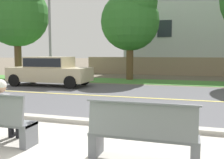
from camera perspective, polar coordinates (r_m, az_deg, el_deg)
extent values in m
plane|color=#665B4C|center=(12.00, 6.31, -2.71)|extent=(140.00, 140.00, 0.00)
cube|color=#B7B2A8|center=(4.95, -11.26, -15.02)|extent=(44.00, 3.60, 0.01)
cube|color=#ADA89E|center=(6.63, -3.11, -9.10)|extent=(44.00, 0.30, 0.11)
cube|color=#515156|center=(10.55, 4.76, -3.83)|extent=(52.00, 8.00, 0.01)
cube|color=#E0CC4C|center=(10.55, 4.76, -3.81)|extent=(48.00, 0.14, 0.01)
cube|color=#478438|center=(16.26, 9.23, -0.51)|extent=(48.00, 2.80, 0.02)
cube|color=slate|center=(5.29, -17.26, -11.29)|extent=(0.14, 0.40, 0.45)
cube|color=slate|center=(4.70, -3.39, -13.24)|extent=(0.14, 0.40, 0.45)
cube|color=slate|center=(4.42, 17.29, -14.70)|extent=(0.14, 0.40, 0.45)
cube|color=slate|center=(4.43, 6.63, -11.73)|extent=(1.76, 0.44, 0.05)
cube|color=slate|center=(4.16, 6.18, -8.77)|extent=(1.68, 0.12, 0.52)
cylinder|color=slate|center=(4.09, 6.19, -5.01)|extent=(1.76, 0.04, 0.04)
cylinder|color=black|center=(5.77, -21.96, -7.11)|extent=(0.15, 0.42, 0.15)
cylinder|color=black|center=(5.66, -20.54, -7.30)|extent=(0.15, 0.42, 0.15)
cylinder|color=black|center=(5.98, -20.69, -9.52)|extent=(0.12, 0.12, 0.43)
cube|color=black|center=(6.09, -20.16, -10.99)|extent=(0.09, 0.24, 0.07)
cylinder|color=black|center=(5.88, -19.29, -9.75)|extent=(0.12, 0.12, 0.43)
cube|color=black|center=(5.99, -18.77, -11.23)|extent=(0.09, 0.24, 0.07)
cube|color=gray|center=(5.53, -22.56, -5.56)|extent=(0.34, 0.20, 0.52)
cylinder|color=gray|center=(5.41, -20.67, -5.52)|extent=(0.09, 0.09, 0.46)
sphere|color=tan|center=(5.48, -22.65, -1.54)|extent=(0.21, 0.21, 0.21)
sphere|color=beige|center=(5.47, -22.67, -1.12)|extent=(0.22, 0.22, 0.22)
cube|color=#C6B793|center=(14.60, -13.08, 1.12)|extent=(4.30, 1.76, 0.72)
cube|color=#C6B793|center=(14.56, -13.14, 3.56)|extent=(2.24, 1.58, 0.60)
cube|color=black|center=(14.56, -13.14, 3.64)|extent=(2.15, 1.62, 0.43)
cylinder|color=black|center=(13.13, -8.87, -0.61)|extent=(0.64, 0.18, 0.64)
cylinder|color=black|center=(14.65, -5.98, 0.08)|extent=(0.64, 0.18, 0.64)
cylinder|color=black|center=(14.82, -20.05, -0.17)|extent=(0.64, 0.18, 0.64)
cylinder|color=black|center=(16.18, -16.46, 0.41)|extent=(0.64, 0.18, 0.64)
cylinder|color=gray|center=(18.13, -13.11, 10.69)|extent=(0.16, 0.16, 6.74)
cylinder|color=brown|center=(19.77, -19.35, 4.25)|extent=(0.48, 0.48, 2.71)
sphere|color=#2D6B28|center=(19.94, -19.64, 12.85)|extent=(4.34, 4.34, 4.34)
cylinder|color=brown|center=(17.44, 3.81, 3.80)|extent=(0.46, 0.46, 2.35)
sphere|color=#2D6B28|center=(17.54, 3.86, 12.25)|extent=(3.75, 3.75, 3.75)
sphere|color=#2D6B28|center=(17.33, 5.24, 16.08)|extent=(2.63, 2.63, 2.63)
cube|color=gray|center=(21.49, 11.45, 2.80)|extent=(13.00, 0.36, 1.40)
cube|color=#B7BCC1|center=(24.60, 18.24, 9.02)|extent=(11.94, 6.40, 6.58)
cube|color=#232833|center=(21.53, 11.13, 10.59)|extent=(1.10, 0.06, 1.30)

